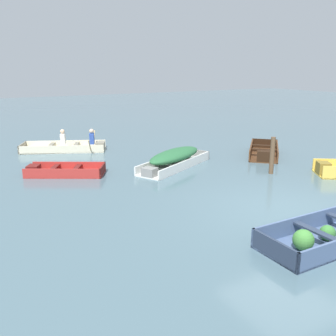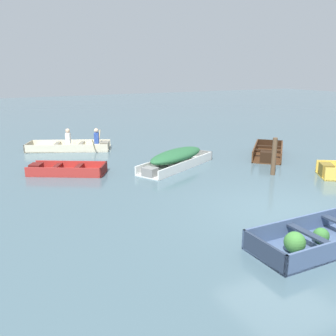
{
  "view_description": "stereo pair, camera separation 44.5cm",
  "coord_description": "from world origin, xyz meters",
  "px_view_note": "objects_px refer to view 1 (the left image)",
  "views": [
    {
      "loc": [
        -6.77,
        -5.76,
        3.33
      ],
      "look_at": [
        -1.15,
        3.77,
        0.35
      ],
      "focal_mm": 40.0,
      "sensor_mm": 36.0,
      "label": 1
    },
    {
      "loc": [
        -6.38,
        -5.98,
        3.33
      ],
      "look_at": [
        -1.15,
        3.77,
        0.35
      ],
      "focal_mm": 40.0,
      "sensor_mm": 36.0,
      "label": 2
    }
  ],
  "objects_px": {
    "skiff_dark_varnish_far_moored": "(264,152)",
    "rowboat_cream_with_crew": "(69,147)",
    "skiff_white_mid_moored": "(174,157)",
    "dinghy_slate_blue_foreground": "(335,233)",
    "mooring_post": "(272,156)",
    "skiff_red_outer_moored": "(62,171)"
  },
  "relations": [
    {
      "from": "skiff_dark_varnish_far_moored",
      "to": "skiff_red_outer_moored",
      "type": "xyz_separation_m",
      "value": [
        -7.44,
        1.38,
        -0.04
      ]
    },
    {
      "from": "skiff_red_outer_moored",
      "to": "mooring_post",
      "type": "xyz_separation_m",
      "value": [
        5.87,
        -3.31,
        0.49
      ]
    },
    {
      "from": "rowboat_cream_with_crew",
      "to": "mooring_post",
      "type": "xyz_separation_m",
      "value": [
        4.65,
        -6.77,
        0.43
      ]
    },
    {
      "from": "dinghy_slate_blue_foreground",
      "to": "rowboat_cream_with_crew",
      "type": "distance_m",
      "value": 11.15
    },
    {
      "from": "mooring_post",
      "to": "skiff_red_outer_moored",
      "type": "bearing_deg",
      "value": 150.57
    },
    {
      "from": "dinghy_slate_blue_foreground",
      "to": "skiff_white_mid_moored",
      "type": "height_order",
      "value": "skiff_white_mid_moored"
    },
    {
      "from": "skiff_white_mid_moored",
      "to": "skiff_red_outer_moored",
      "type": "relative_size",
      "value": 1.33
    },
    {
      "from": "dinghy_slate_blue_foreground",
      "to": "skiff_white_mid_moored",
      "type": "xyz_separation_m",
      "value": [
        0.2,
        6.43,
        0.19
      ]
    },
    {
      "from": "skiff_white_mid_moored",
      "to": "skiff_red_outer_moored",
      "type": "distance_m",
      "value": 3.74
    },
    {
      "from": "rowboat_cream_with_crew",
      "to": "mooring_post",
      "type": "bearing_deg",
      "value": -55.53
    },
    {
      "from": "dinghy_slate_blue_foreground",
      "to": "skiff_red_outer_moored",
      "type": "height_order",
      "value": "dinghy_slate_blue_foreground"
    },
    {
      "from": "skiff_white_mid_moored",
      "to": "skiff_dark_varnish_far_moored",
      "type": "relative_size",
      "value": 1.32
    },
    {
      "from": "dinghy_slate_blue_foreground",
      "to": "skiff_white_mid_moored",
      "type": "distance_m",
      "value": 6.44
    },
    {
      "from": "rowboat_cream_with_crew",
      "to": "skiff_dark_varnish_far_moored",
      "type": "bearing_deg",
      "value": -37.9
    },
    {
      "from": "skiff_white_mid_moored",
      "to": "rowboat_cream_with_crew",
      "type": "relative_size",
      "value": 0.97
    },
    {
      "from": "skiff_white_mid_moored",
      "to": "rowboat_cream_with_crew",
      "type": "bearing_deg",
      "value": 117.7
    },
    {
      "from": "skiff_dark_varnish_far_moored",
      "to": "mooring_post",
      "type": "bearing_deg",
      "value": -129.11
    },
    {
      "from": "skiff_dark_varnish_far_moored",
      "to": "skiff_red_outer_moored",
      "type": "bearing_deg",
      "value": 169.49
    },
    {
      "from": "dinghy_slate_blue_foreground",
      "to": "mooring_post",
      "type": "bearing_deg",
      "value": 59.16
    },
    {
      "from": "rowboat_cream_with_crew",
      "to": "skiff_white_mid_moored",
      "type": "bearing_deg",
      "value": -62.3
    },
    {
      "from": "skiff_dark_varnish_far_moored",
      "to": "rowboat_cream_with_crew",
      "type": "distance_m",
      "value": 7.88
    },
    {
      "from": "skiff_white_mid_moored",
      "to": "rowboat_cream_with_crew",
      "type": "xyz_separation_m",
      "value": [
        -2.36,
        4.5,
        -0.18
      ]
    }
  ]
}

